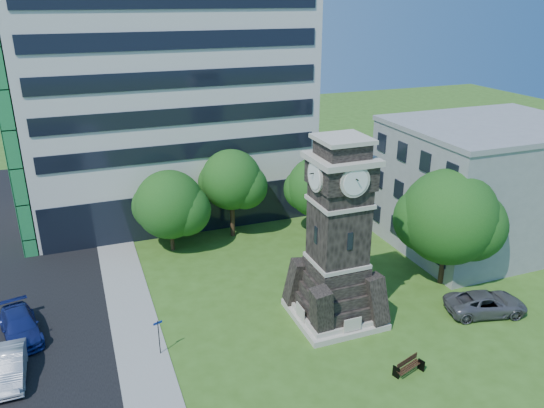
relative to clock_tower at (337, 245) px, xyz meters
name	(u,v)px	position (x,y,z in m)	size (l,w,h in m)	color
ground	(305,343)	(-3.00, -2.00, -5.28)	(160.00, 160.00, 0.00)	#365D1A
sidewalk	(136,331)	(-12.50, 3.00, -5.25)	(3.00, 70.00, 0.06)	gray
clock_tower	(337,245)	(0.00, 0.00, 0.00)	(5.40, 5.40, 12.22)	beige
office_tall	(161,61)	(-6.20, 23.84, 8.94)	(26.20, 15.11, 28.60)	silver
office_low	(486,184)	(16.97, 6.00, -0.07)	(15.20, 12.20, 10.40)	#939699
car_street_mid	(10,367)	(-19.56, 0.93, -4.54)	(1.56, 4.48, 1.48)	#B5B7BD
car_street_north	(20,326)	(-19.24, 4.97, -4.54)	(2.07, 5.09, 1.48)	navy
car_east_lot	(486,303)	(9.65, -3.22, -4.54)	(2.47, 5.35, 1.49)	#57565C
park_bench	(408,366)	(1.29, -6.56, -4.80)	(1.77, 0.47, 0.91)	black
street_sign	(159,333)	(-11.45, 0.12, -3.84)	(0.55, 0.06, 2.31)	black
tree_nw	(171,206)	(-8.00, 13.72, -1.36)	(6.20, 5.64, 6.90)	#332114
tree_nc	(232,182)	(-2.45, 14.69, -0.26)	(5.72, 5.20, 7.83)	#332114
tree_ne	(318,189)	(4.45, 12.01, -0.89)	(5.80, 5.27, 7.21)	#332114
tree_east	(450,219)	(9.53, 1.19, -0.19)	(7.54, 6.85, 8.73)	#332114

